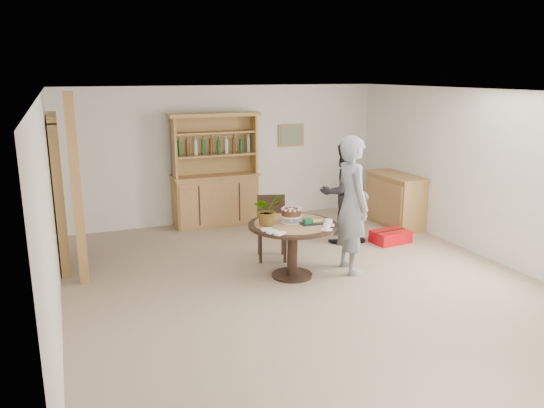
{
  "coord_description": "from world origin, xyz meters",
  "views": [
    {
      "loc": [
        -2.83,
        -5.88,
        2.73
      ],
      "look_at": [
        -0.33,
        0.38,
        1.05
      ],
      "focal_mm": 35.0,
      "sensor_mm": 36.0,
      "label": 1
    }
  ],
  "objects_px": {
    "dining_table": "(292,234)",
    "red_suitcase": "(391,237)",
    "hutch": "(215,188)",
    "sideboard": "(395,200)",
    "dining_chair": "(272,223)",
    "adult_person": "(344,193)",
    "teen_boy": "(352,205)"
  },
  "relations": [
    {
      "from": "hutch",
      "to": "teen_boy",
      "type": "xyz_separation_m",
      "value": [
        1.12,
        -2.96,
        0.27
      ]
    },
    {
      "from": "sideboard",
      "to": "red_suitcase",
      "type": "bearing_deg",
      "value": -127.56
    },
    {
      "from": "sideboard",
      "to": "dining_table",
      "type": "xyz_separation_m",
      "value": [
        -2.77,
        -1.62,
        0.13
      ]
    },
    {
      "from": "dining_table",
      "to": "dining_chair",
      "type": "distance_m",
      "value": 0.83
    },
    {
      "from": "sideboard",
      "to": "dining_table",
      "type": "height_order",
      "value": "sideboard"
    },
    {
      "from": "dining_chair",
      "to": "hutch",
      "type": "bearing_deg",
      "value": 115.83
    },
    {
      "from": "dining_table",
      "to": "red_suitcase",
      "type": "relative_size",
      "value": 1.88
    },
    {
      "from": "dining_chair",
      "to": "adult_person",
      "type": "height_order",
      "value": "adult_person"
    },
    {
      "from": "adult_person",
      "to": "dining_chair",
      "type": "bearing_deg",
      "value": 11.25
    },
    {
      "from": "hutch",
      "to": "teen_boy",
      "type": "distance_m",
      "value": 3.18
    },
    {
      "from": "teen_boy",
      "to": "red_suitcase",
      "type": "relative_size",
      "value": 3.0
    },
    {
      "from": "dining_table",
      "to": "adult_person",
      "type": "height_order",
      "value": "adult_person"
    },
    {
      "from": "sideboard",
      "to": "red_suitcase",
      "type": "height_order",
      "value": "sideboard"
    },
    {
      "from": "dining_chair",
      "to": "red_suitcase",
      "type": "xyz_separation_m",
      "value": [
        2.08,
        -0.07,
        -0.43
      ]
    },
    {
      "from": "dining_chair",
      "to": "teen_boy",
      "type": "xyz_separation_m",
      "value": [
        0.83,
        -0.93,
        0.42
      ]
    },
    {
      "from": "adult_person",
      "to": "red_suitcase",
      "type": "bearing_deg",
      "value": 156.23
    },
    {
      "from": "hutch",
      "to": "teen_boy",
      "type": "relative_size",
      "value": 1.07
    },
    {
      "from": "hutch",
      "to": "sideboard",
      "type": "xyz_separation_m",
      "value": [
        3.04,
        -1.24,
        -0.22
      ]
    },
    {
      "from": "teen_boy",
      "to": "adult_person",
      "type": "bearing_deg",
      "value": -18.7
    },
    {
      "from": "hutch",
      "to": "teen_boy",
      "type": "bearing_deg",
      "value": -69.33
    },
    {
      "from": "red_suitcase",
      "to": "dining_chair",
      "type": "bearing_deg",
      "value": 172.21
    },
    {
      "from": "sideboard",
      "to": "dining_chair",
      "type": "distance_m",
      "value": 2.86
    },
    {
      "from": "hutch",
      "to": "red_suitcase",
      "type": "relative_size",
      "value": 3.2
    },
    {
      "from": "teen_boy",
      "to": "red_suitcase",
      "type": "height_order",
      "value": "teen_boy"
    },
    {
      "from": "dining_table",
      "to": "dining_chair",
      "type": "xyz_separation_m",
      "value": [
        0.02,
        0.83,
        -0.07
      ]
    },
    {
      "from": "teen_boy",
      "to": "adult_person",
      "type": "xyz_separation_m",
      "value": [
        0.53,
        1.18,
        -0.12
      ]
    },
    {
      "from": "dining_table",
      "to": "adult_person",
      "type": "distance_m",
      "value": 1.77
    },
    {
      "from": "hutch",
      "to": "sideboard",
      "type": "height_order",
      "value": "hutch"
    },
    {
      "from": "hutch",
      "to": "adult_person",
      "type": "bearing_deg",
      "value": -47.18
    },
    {
      "from": "hutch",
      "to": "sideboard",
      "type": "relative_size",
      "value": 1.62
    },
    {
      "from": "hutch",
      "to": "dining_table",
      "type": "height_order",
      "value": "hutch"
    },
    {
      "from": "teen_boy",
      "to": "sideboard",
      "type": "bearing_deg",
      "value": -42.64
    }
  ]
}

